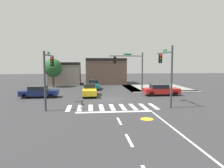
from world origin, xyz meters
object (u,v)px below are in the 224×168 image
car_navy (39,92)px  roadside_tree (53,68)px  car_yellow (89,90)px  car_teal (93,85)px  traffic_signal_southwest (48,68)px  traffic_signal_northeast (130,65)px  traffic_signal_southeast (166,66)px  car_red (161,90)px

car_navy → roadside_tree: 11.98m
car_yellow → car_teal: car_yellow is taller
traffic_signal_southwest → traffic_signal_northeast: traffic_signal_northeast is taller
roadside_tree → traffic_signal_southwest: bearing=-82.2°
traffic_signal_southeast → traffic_signal_southwest: bearing=88.5°
traffic_signal_southwest → car_navy: traffic_signal_southwest is taller
car_yellow → roadside_tree: roadside_tree is taller
traffic_signal_southeast → car_navy: 15.62m
traffic_signal_northeast → car_red: 5.60m
car_navy → traffic_signal_southwest: bearing=-68.8°
traffic_signal_northeast → roadside_tree: bearing=-35.5°
car_navy → roadside_tree: roadside_tree is taller
car_red → car_teal: bearing=137.5°
traffic_signal_northeast → car_navy: (-12.04, -3.01, -3.22)m
traffic_signal_southwest → car_navy: (-2.33, 5.99, -3.03)m
car_navy → car_teal: size_ratio=0.96×
traffic_signal_northeast → car_yellow: (-5.80, -2.32, -3.18)m
car_red → roadside_tree: roadside_tree is taller
traffic_signal_southeast → car_navy: (-13.92, 6.30, -3.25)m
car_teal → traffic_signal_northeast: bearing=45.5°
car_red → car_yellow: bearing=176.4°
traffic_signal_northeast → car_yellow: bearing=21.8°
car_navy → car_red: 15.61m
car_teal → roadside_tree: roadside_tree is taller
car_navy → traffic_signal_northeast: bearing=14.0°
car_yellow → car_red: (9.37, -0.60, -0.00)m
traffic_signal_southeast → traffic_signal_northeast: traffic_signal_southeast is taller
car_yellow → traffic_signal_southwest: bearing=-30.4°
traffic_signal_southwest → car_yellow: traffic_signal_southwest is taller
car_red → traffic_signal_northeast: bearing=140.8°
traffic_signal_southwest → car_yellow: 8.30m
car_navy → car_teal: 10.61m
car_red → roadside_tree: bearing=143.6°
traffic_signal_southeast → car_teal: 16.32m
traffic_signal_southeast → car_red: traffic_signal_southeast is taller
car_navy → car_yellow: size_ratio=0.97×
traffic_signal_southeast → roadside_tree: traffic_signal_southeast is taller
traffic_signal_southwest → traffic_signal_northeast: size_ratio=0.93×
car_navy → car_teal: (6.89, 8.07, -0.00)m
car_yellow → car_teal: bearing=175.0°
traffic_signal_northeast → roadside_tree: traffic_signal_northeast is taller
traffic_signal_southwest → car_red: traffic_signal_southwest is taller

